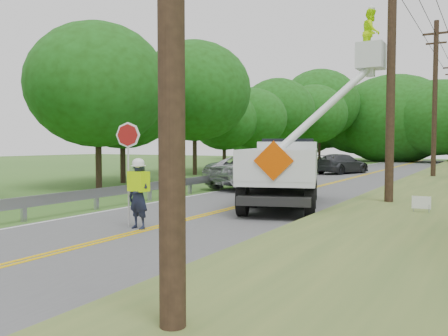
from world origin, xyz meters
The scene contains 12 objects.
ground centered at (0.00, 0.00, 0.00)m, with size 140.00×140.00×0.00m, color #3B6326.
road centered at (0.00, 14.00, 0.01)m, with size 7.20×96.00×0.03m.
guardrail centered at (-4.02, 14.91, 0.55)m, with size 0.18×48.00×0.77m.
utility_poles centered at (5.00, 17.02, 5.27)m, with size 1.60×43.30×10.00m.
treeline_left centered at (-10.83, 31.50, 5.93)m, with size 9.94×56.88×11.72m.
treeline_horizon centered at (1.39, 56.09, 5.50)m, with size 58.57×15.25×12.27m.
flagger centered at (-0.27, 1.72, 1.06)m, with size 1.14×0.50×2.93m.
bucket_truck centered at (1.27, 9.07, 1.60)m, with size 5.65×7.69×7.09m.
suv_silver centered at (-2.27, 14.22, 0.92)m, with size 2.99×6.49×1.80m, color silver.
suv_darkgrey centered at (-1.94, 27.98, 0.78)m, with size 2.13×5.24×1.52m, color #35363C.
stop_sign_permanent centered at (-4.41, 21.72, 1.68)m, with size 0.45×0.33×2.53m.
yard_sign centered at (6.32, 6.85, 0.56)m, with size 0.54×0.05×0.78m.
Camera 1 is at (8.05, -8.21, 2.36)m, focal length 37.61 mm.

